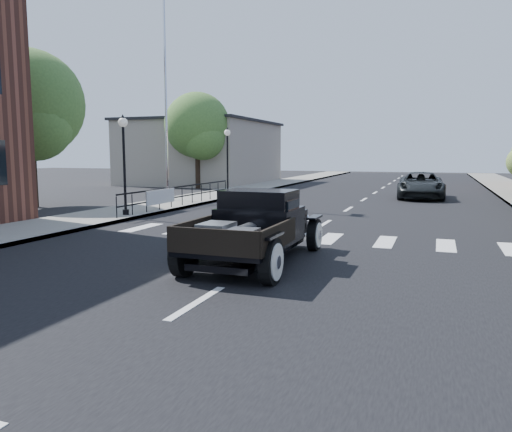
% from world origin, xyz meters
% --- Properties ---
extents(ground, '(120.00, 120.00, 0.00)m').
position_xyz_m(ground, '(0.00, 0.00, 0.00)').
color(ground, black).
rests_on(ground, ground).
extents(road, '(14.00, 80.00, 0.02)m').
position_xyz_m(road, '(0.00, 15.00, 0.01)').
color(road, black).
rests_on(road, ground).
extents(road_markings, '(12.00, 60.00, 0.06)m').
position_xyz_m(road_markings, '(0.00, 10.00, 0.00)').
color(road_markings, silver).
rests_on(road_markings, ground).
extents(sidewalk_left, '(3.00, 80.00, 0.15)m').
position_xyz_m(sidewalk_left, '(-8.50, 15.00, 0.07)').
color(sidewalk_left, gray).
rests_on(sidewalk_left, ground).
extents(low_building_left, '(10.00, 12.00, 5.00)m').
position_xyz_m(low_building_left, '(-15.00, 28.00, 2.50)').
color(low_building_left, '#A69C8B').
rests_on(low_building_left, ground).
extents(railing, '(0.08, 10.00, 1.00)m').
position_xyz_m(railing, '(-7.30, 10.00, 0.65)').
color(railing, black).
rests_on(railing, sidewalk_left).
extents(banner, '(0.04, 2.20, 0.60)m').
position_xyz_m(banner, '(-7.22, 8.00, 0.45)').
color(banner, silver).
rests_on(banner, sidewalk_left).
extents(lamp_post_b, '(0.36, 0.36, 3.82)m').
position_xyz_m(lamp_post_b, '(-7.60, 6.00, 2.06)').
color(lamp_post_b, black).
rests_on(lamp_post_b, sidewalk_left).
extents(lamp_post_c, '(0.36, 0.36, 3.82)m').
position_xyz_m(lamp_post_c, '(-7.60, 16.00, 2.06)').
color(lamp_post_c, black).
rests_on(lamp_post_c, sidewalk_left).
extents(flagpole, '(0.12, 0.12, 11.48)m').
position_xyz_m(flagpole, '(-9.20, 12.00, 5.89)').
color(flagpole, silver).
rests_on(flagpole, sidewalk_left).
extents(big_tree_near, '(4.93, 4.93, 7.24)m').
position_xyz_m(big_tree_near, '(-14.00, 8.00, 3.62)').
color(big_tree_near, '#436B2D').
rests_on(big_tree_near, ground).
extents(big_tree_far, '(4.64, 4.64, 6.81)m').
position_xyz_m(big_tree_far, '(-12.50, 22.00, 3.41)').
color(big_tree_far, '#436B2D').
rests_on(big_tree_far, ground).
extents(hotrod_pickup, '(2.33, 4.95, 1.71)m').
position_xyz_m(hotrod_pickup, '(-0.14, 0.26, 0.86)').
color(hotrod_pickup, black).
rests_on(hotrod_pickup, ground).
extents(second_car, '(2.65, 5.36, 1.46)m').
position_xyz_m(second_car, '(2.85, 18.83, 0.73)').
color(second_car, black).
rests_on(second_car, ground).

